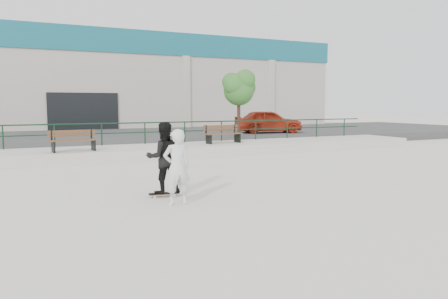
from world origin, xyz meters
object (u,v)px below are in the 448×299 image
seated_skater (177,167)px  tree (239,87)px  bench_left (73,141)px  skateboard (164,194)px  bench_right (223,134)px  red_car (268,121)px  standing_skater (164,158)px

seated_skater → tree: bearing=-122.8°
bench_left → skateboard: bench_left is taller
bench_left → bench_right: bench_right is taller
red_car → skateboard: 18.07m
standing_skater → seated_skater: bearing=96.1°
bench_left → seated_skater: (1.36, -8.57, -0.02)m
bench_right → standing_skater: size_ratio=1.06×
bench_right → red_car: 8.17m
skateboard → standing_skater: 0.94m
tree → seated_skater: size_ratio=2.09×
red_car → standing_skater: size_ratio=2.40×
red_car → skateboard: (-11.51, -13.88, -1.18)m
bench_left → seated_skater: seated_skater is taller
tree → standing_skater: bearing=-125.6°
bench_right → standing_skater: standing_skater is taller
bench_left → seated_skater: size_ratio=1.06×
skateboard → seated_skater: bearing=-84.3°
bench_right → skateboard: bench_right is taller
seated_skater → red_car: bearing=-127.3°
bench_left → skateboard: size_ratio=2.39×
skateboard → seated_skater: size_ratio=0.44×
bench_left → red_car: size_ratio=0.43×
tree → skateboard: tree is taller
bench_right → tree: size_ratio=0.52×
skateboard → standing_skater: size_ratio=0.43×
bench_right → standing_skater: bearing=-128.5°
standing_skater → seated_skater: standing_skater is taller
seated_skater → bench_right: bearing=-120.5°
bench_left → bench_right: bearing=-0.2°
bench_left → standing_skater: 7.65m
bench_left → tree: bearing=14.2°
standing_skater → bench_left: bearing=-73.4°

